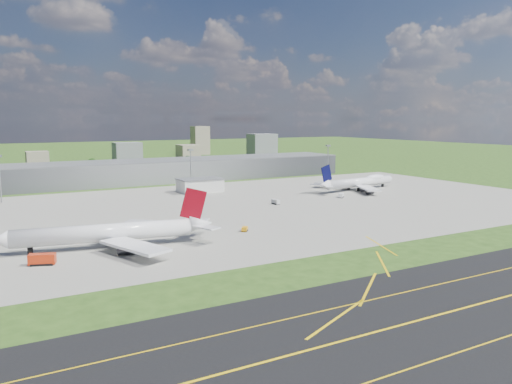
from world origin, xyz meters
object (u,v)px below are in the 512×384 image
fire_truck (42,260)px  tug_yellow (245,229)px  airliner_red_twin (113,233)px  van_white_far (341,196)px  airliner_blue_quad (360,182)px  van_white_near (276,202)px

fire_truck → tug_yellow: fire_truck is taller
airliner_red_twin → van_white_far: (142.05, 50.73, -4.14)m
tug_yellow → airliner_red_twin: bearing=128.3°
airliner_blue_quad → tug_yellow: bearing=-157.2°
airliner_red_twin → airliner_blue_quad: (172.77, 70.72, -0.45)m
airliner_blue_quad → van_white_near: size_ratio=12.77×
airliner_blue_quad → tug_yellow: airliner_blue_quad is taller
airliner_blue_quad → fire_truck: size_ratio=8.09×
airliner_blue_quad → fire_truck: 213.12m
van_white_near → van_white_far: 45.06m
fire_truck → van_white_far: (166.29, 61.24, -0.47)m
airliner_blue_quad → fire_truck: airliner_blue_quad is taller
airliner_red_twin → van_white_far: size_ratio=14.07×
van_white_far → airliner_red_twin: bearing=159.8°
airliner_red_twin → van_white_near: size_ratio=13.79×
tug_yellow → van_white_near: 66.05m
van_white_near → tug_yellow: bearing=132.8°
airliner_blue_quad → van_white_far: 36.84m
van_white_near → van_white_far: size_ratio=1.02×
fire_truck → van_white_near: fire_truck is taller
fire_truck → van_white_near: (121.25, 60.00, -0.43)m
van_white_near → van_white_far: (45.04, 1.24, -0.04)m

